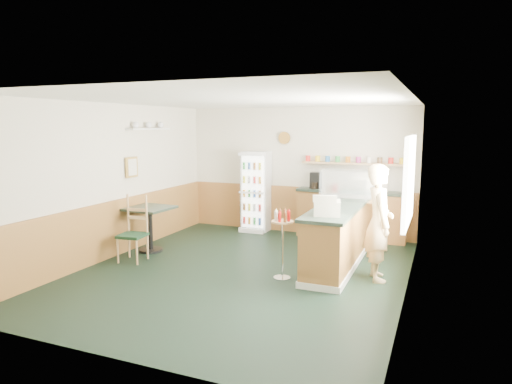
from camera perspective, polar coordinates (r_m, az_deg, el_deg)
The scene contains 13 objects.
ground at distance 7.41m, azimuth -1.80°, elevation -9.90°, with size 6.00×6.00×0.00m, color black.
room_envelope at distance 7.84m, azimuth -1.18°, elevation 2.52°, with size 5.04×6.02×2.72m.
service_counter at distance 7.87m, azimuth 10.50°, elevation -5.46°, with size 0.68×3.01×1.01m.
back_counter at distance 9.54m, azimuth 11.71°, elevation -2.51°, with size 2.24×0.42×1.69m.
drinks_fridge at distance 10.01m, azimuth -0.04°, elevation 0.06°, with size 0.58×0.52×1.76m.
display_case at distance 8.22m, azimuth 11.38°, elevation 0.86°, with size 0.93×0.49×0.53m.
cash_register at distance 6.79m, azimuth 8.91°, elevation -1.95°, with size 0.38×0.39×0.22m, color beige.
shopkeeper at distance 7.07m, azimuth 15.10°, elevation -3.72°, with size 0.59×0.42×1.76m, color tan.
condiment_stand at distance 6.91m, azimuth 3.30°, elevation -5.22°, with size 0.34×0.34×1.05m.
newspaper_rack at distance 8.04m, azimuth 8.21°, elevation -4.23°, with size 0.09×0.44×0.71m.
cafe_table at distance 8.64m, azimuth -13.11°, elevation -3.46°, with size 0.80×0.80×0.83m.
cafe_chair at distance 8.15m, azimuth -14.85°, elevation -4.18°, with size 0.47×0.47×1.13m.
dog_doorstop at distance 7.68m, azimuth 5.97°, elevation -8.38°, with size 0.20×0.26×0.24m.
Camera 1 is at (2.88, -6.42, 2.32)m, focal length 32.00 mm.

